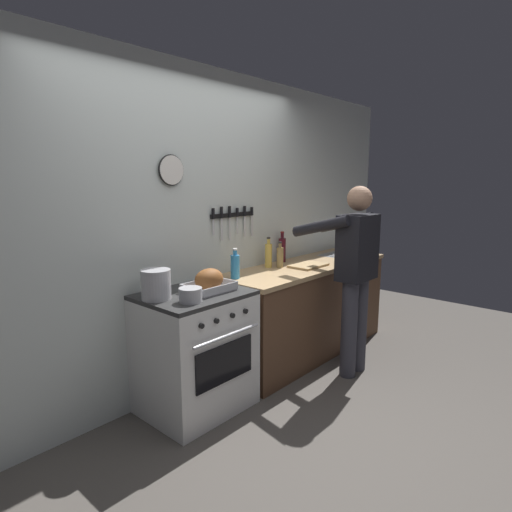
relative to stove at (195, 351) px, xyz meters
name	(u,v)px	position (x,y,z in m)	size (l,w,h in m)	color
ground_plane	(322,447)	(0.22, -0.99, -0.45)	(8.00, 8.00, 0.00)	#4C4742
wall_back	(184,231)	(0.22, 0.36, 0.85)	(6.00, 0.13, 2.60)	silver
counter_block	(306,308)	(1.43, 0.00, 0.01)	(2.03, 0.65, 0.90)	brown
stove	(195,351)	(0.00, 0.00, 0.00)	(0.76, 0.67, 0.90)	white
person_cook	(354,269)	(1.32, -0.57, 0.50)	(0.51, 0.63, 1.66)	#383842
roasting_pan	(209,281)	(0.10, -0.05, 0.53)	(0.35, 0.26, 0.17)	#B7B7BC
stock_pot	(156,284)	(-0.27, 0.07, 0.55)	(0.20, 0.20, 0.21)	#B7B7BC
saucepan	(191,295)	(-0.16, -0.16, 0.50)	(0.16, 0.16, 0.10)	#B7B7BC
cutting_board	(308,265)	(1.34, -0.08, 0.46)	(0.36, 0.24, 0.02)	tan
bottle_dish_soap	(235,266)	(0.53, 0.09, 0.56)	(0.07, 0.07, 0.25)	#338CCC
bottle_wine_red	(282,249)	(1.35, 0.25, 0.58)	(0.07, 0.07, 0.30)	#47141E
bottle_vinegar	(280,257)	(1.12, 0.09, 0.55)	(0.06, 0.06, 0.24)	#997F4C
bottle_cooking_oil	(268,255)	(1.06, 0.18, 0.57)	(0.07, 0.07, 0.28)	gold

